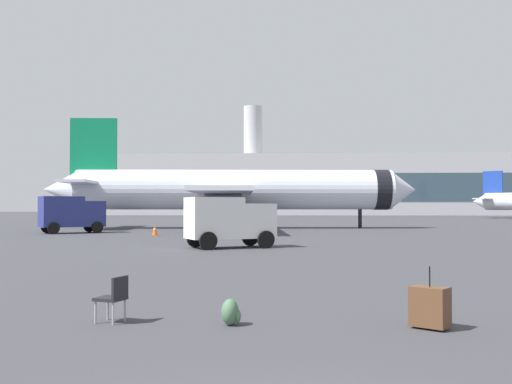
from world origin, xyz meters
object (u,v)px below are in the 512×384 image
at_px(cargo_van, 229,220).
at_px(safety_cone_mid, 155,230).
at_px(airplane_at_gate, 233,190).
at_px(safety_cone_near, 276,224).
at_px(service_truck, 71,213).
at_px(rolling_suitcase, 430,307).
at_px(traveller_backpack, 231,313).
at_px(gate_chair, 114,296).

xyz_separation_m(cargo_van, safety_cone_mid, (-6.59, 12.52, -1.06)).
bearing_deg(airplane_at_gate, safety_cone_near, 40.99).
relative_size(cargo_van, safety_cone_near, 7.70).
distance_m(service_truck, rolling_suitcase, 40.76).
xyz_separation_m(airplane_at_gate, service_truck, (-11.92, -10.48, -2.05)).
distance_m(safety_cone_near, traveller_backpack, 49.67).
height_order(safety_cone_mid, traveller_backpack, safety_cone_mid).
height_order(service_truck, safety_cone_near, service_truck).
bearing_deg(airplane_at_gate, service_truck, -138.68).
distance_m(service_truck, traveller_backpack, 39.08).
relative_size(safety_cone_near, rolling_suitcase, 0.57).
distance_m(airplane_at_gate, safety_cone_mid, 14.92).
bearing_deg(gate_chair, rolling_suitcase, -2.81).
xyz_separation_m(cargo_van, traveller_backpack, (1.88, -19.78, -1.22)).
height_order(airplane_at_gate, service_truck, airplane_at_gate).
bearing_deg(gate_chair, service_truck, 111.08).
height_order(safety_cone_near, traveller_backpack, safety_cone_near).
xyz_separation_m(service_truck, cargo_van, (14.01, -15.89, -0.16)).
distance_m(cargo_van, safety_cone_mid, 14.19).
height_order(cargo_van, rolling_suitcase, cargo_van).
relative_size(service_truck, traveller_backpack, 10.85).
relative_size(safety_cone_near, safety_cone_mid, 0.79).
relative_size(safety_cone_near, traveller_backpack, 1.31).
distance_m(safety_cone_near, safety_cone_mid, 19.35).
height_order(service_truck, safety_cone_mid, service_truck).
bearing_deg(traveller_backpack, service_truck, 114.02).
bearing_deg(safety_cone_near, gate_chair, -92.63).
xyz_separation_m(airplane_at_gate, safety_cone_near, (4.05, 3.52, -3.35)).
xyz_separation_m(safety_cone_mid, traveller_backpack, (8.47, -32.30, -0.16)).
bearing_deg(traveller_backpack, gate_chair, 176.18).
xyz_separation_m(safety_cone_mid, rolling_suitcase, (12.01, -32.44, 0.00)).
bearing_deg(safety_cone_mid, rolling_suitcase, -69.68).
bearing_deg(traveller_backpack, safety_cone_mid, 104.69).
xyz_separation_m(airplane_at_gate, cargo_van, (2.09, -26.37, -2.21)).
height_order(cargo_van, gate_chair, cargo_van).
relative_size(rolling_suitcase, traveller_backpack, 2.29).
bearing_deg(service_truck, airplane_at_gate, 41.32).
bearing_deg(safety_cone_near, safety_cone_mid, -116.19).
bearing_deg(rolling_suitcase, cargo_van, 105.24).
relative_size(service_truck, gate_chair, 6.06).
xyz_separation_m(safety_cone_near, gate_chair, (-2.27, -49.52, 0.19)).
xyz_separation_m(airplane_at_gate, traveller_backpack, (3.98, -46.15, -3.42)).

